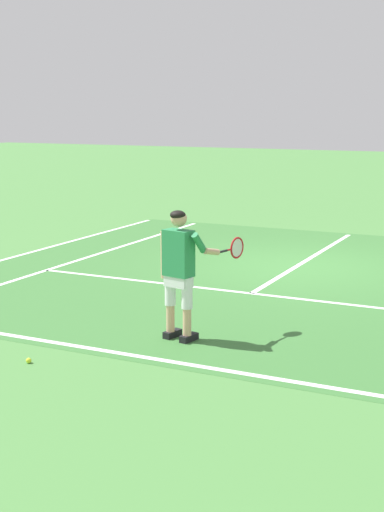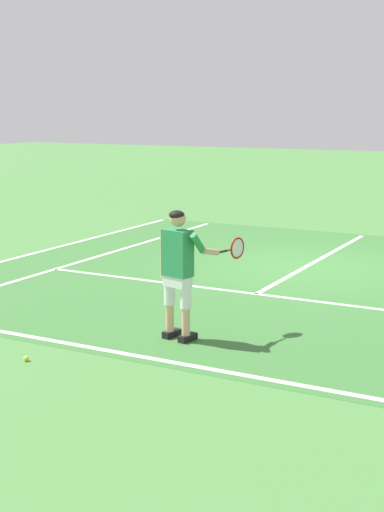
# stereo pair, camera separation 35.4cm
# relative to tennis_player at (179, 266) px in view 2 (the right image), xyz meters

# --- Properties ---
(ground_plane) EXTENTS (80.00, 80.00, 0.00)m
(ground_plane) POSITION_rel_tennis_player_xyz_m (-0.06, 5.11, -0.99)
(ground_plane) COLOR #477F3D
(court_inner_surface) EXTENTS (10.98, 10.34, 0.00)m
(court_inner_surface) POSITION_rel_tennis_player_xyz_m (-0.06, 4.13, -0.99)
(court_inner_surface) COLOR #387033
(court_inner_surface) RESTS_ON ground
(line_baseline) EXTENTS (10.98, 0.10, 0.01)m
(line_baseline) POSITION_rel_tennis_player_xyz_m (-0.06, -0.84, -0.99)
(line_baseline) COLOR white
(line_baseline) RESTS_ON ground
(line_service) EXTENTS (8.23, 0.10, 0.01)m
(line_service) POSITION_rel_tennis_player_xyz_m (-0.06, 2.71, -0.99)
(line_service) COLOR white
(line_service) RESTS_ON ground
(line_centre_service) EXTENTS (0.10, 6.40, 0.01)m
(line_centre_service) POSITION_rel_tennis_player_xyz_m (-0.06, 5.91, -0.99)
(line_centre_service) COLOR white
(line_centre_service) RESTS_ON ground
(line_singles_left) EXTENTS (0.10, 9.94, 0.01)m
(line_singles_left) POSITION_rel_tennis_player_xyz_m (-4.17, 4.13, -0.99)
(line_singles_left) COLOR white
(line_singles_left) RESTS_ON ground
(line_doubles_left) EXTENTS (0.10, 9.94, 0.01)m
(line_doubles_left) POSITION_rel_tennis_player_xyz_m (-5.55, 4.13, -0.99)
(line_doubles_left) COLOR white
(line_doubles_left) RESTS_ON ground
(tennis_player) EXTENTS (0.82, 1.06, 1.71)m
(tennis_player) POSITION_rel_tennis_player_xyz_m (0.00, 0.00, 0.00)
(tennis_player) COLOR black
(tennis_player) RESTS_ON ground
(tennis_ball_near_feet) EXTENTS (0.07, 0.07, 0.07)m
(tennis_ball_near_feet) POSITION_rel_tennis_player_xyz_m (-1.21, -1.62, -0.96)
(tennis_ball_near_feet) COLOR #CCE02D
(tennis_ball_near_feet) RESTS_ON ground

